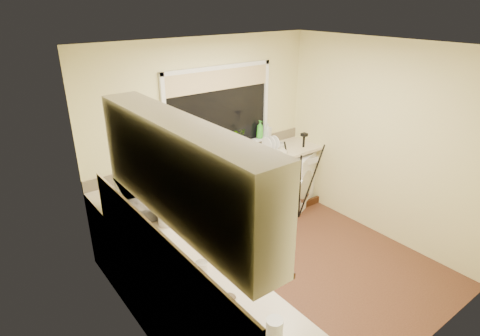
% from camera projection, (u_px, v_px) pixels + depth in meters
% --- Properties ---
extents(floor, '(3.20, 3.20, 0.00)m').
position_uv_depth(floor, '(282.00, 273.00, 4.46)').
color(floor, brown).
rests_on(floor, ground).
extents(ceiling, '(3.20, 3.20, 0.00)m').
position_uv_depth(ceiling, '(293.00, 48.00, 3.49)').
color(ceiling, white).
rests_on(ceiling, ground).
extents(wall_back, '(3.20, 0.00, 3.20)m').
position_uv_depth(wall_back, '(206.00, 136.00, 5.07)').
color(wall_back, beige).
rests_on(wall_back, ground).
extents(wall_front, '(3.20, 0.00, 3.20)m').
position_uv_depth(wall_front, '(430.00, 241.00, 2.88)').
color(wall_front, beige).
rests_on(wall_front, ground).
extents(wall_left, '(0.00, 3.00, 3.00)m').
position_uv_depth(wall_left, '(138.00, 225.00, 3.08)').
color(wall_left, beige).
rests_on(wall_left, ground).
extents(wall_right, '(0.00, 3.00, 3.00)m').
position_uv_depth(wall_right, '(381.00, 142.00, 4.87)').
color(wall_right, beige).
rests_on(wall_right, ground).
extents(base_cabinet_back, '(2.55, 0.60, 0.86)m').
position_uv_depth(base_cabinet_back, '(199.00, 207.00, 4.99)').
color(base_cabinet_back, silver).
rests_on(base_cabinet_back, floor).
extents(base_cabinet_left, '(0.54, 2.40, 0.86)m').
position_uv_depth(base_cabinet_left, '(195.00, 309.00, 3.35)').
color(base_cabinet_left, silver).
rests_on(base_cabinet_left, floor).
extents(worktop_back, '(3.20, 0.60, 0.04)m').
position_uv_depth(worktop_back, '(220.00, 168.00, 4.99)').
color(worktop_back, beige).
rests_on(worktop_back, base_cabinet_back).
extents(worktop_left, '(0.60, 2.40, 0.04)m').
position_uv_depth(worktop_left, '(193.00, 266.00, 3.17)').
color(worktop_left, beige).
rests_on(worktop_left, base_cabinet_left).
extents(upper_cabinet, '(0.28, 1.90, 0.70)m').
position_uv_depth(upper_cabinet, '(180.00, 171.00, 2.62)').
color(upper_cabinet, silver).
rests_on(upper_cabinet, wall_left).
extents(splashback_left, '(0.02, 2.40, 0.45)m').
position_uv_depth(splashback_left, '(157.00, 253.00, 2.91)').
color(splashback_left, beige).
rests_on(splashback_left, wall_left).
extents(splashback_back, '(3.20, 0.02, 0.14)m').
position_uv_depth(splashback_back, '(207.00, 155.00, 5.16)').
color(splashback_back, beige).
rests_on(splashback_back, wall_back).
extents(window_glass, '(1.50, 0.02, 1.00)m').
position_uv_depth(window_glass, '(219.00, 109.00, 5.04)').
color(window_glass, black).
rests_on(window_glass, wall_back).
extents(window_blind, '(1.50, 0.02, 0.25)m').
position_uv_depth(window_blind, '(219.00, 80.00, 4.88)').
color(window_blind, tan).
rests_on(window_blind, wall_back).
extents(windowsill, '(1.60, 0.14, 0.03)m').
position_uv_depth(windowsill, '(222.00, 148.00, 5.21)').
color(windowsill, white).
rests_on(windowsill, wall_back).
extents(sink, '(0.82, 0.46, 0.03)m').
position_uv_depth(sink, '(232.00, 162.00, 5.09)').
color(sink, tan).
rests_on(sink, worktop_back).
extents(faucet, '(0.03, 0.03, 0.24)m').
position_uv_depth(faucet, '(224.00, 150.00, 5.18)').
color(faucet, silver).
rests_on(faucet, worktop_back).
extents(washing_machine, '(0.74, 0.73, 0.81)m').
position_uv_depth(washing_machine, '(291.00, 178.00, 5.84)').
color(washing_machine, white).
rests_on(washing_machine, floor).
extents(laptop, '(0.34, 0.34, 0.23)m').
position_uv_depth(laptop, '(185.00, 172.00, 4.68)').
color(laptop, '#A2A2AA').
rests_on(laptop, worktop_back).
extents(kettle, '(0.16, 0.16, 0.21)m').
position_uv_depth(kettle, '(166.00, 214.00, 3.68)').
color(kettle, white).
rests_on(kettle, worktop_left).
extents(dish_rack, '(0.42, 0.37, 0.05)m').
position_uv_depth(dish_rack, '(271.00, 150.00, 5.44)').
color(dish_rack, beige).
rests_on(dish_rack, worktop_back).
extents(tripod, '(0.80, 0.80, 1.25)m').
position_uv_depth(tripod, '(301.00, 177.00, 5.36)').
color(tripod, black).
rests_on(tripod, floor).
extents(glass_jug, '(0.11, 0.11, 0.16)m').
position_uv_depth(glass_jug, '(274.00, 330.00, 2.43)').
color(glass_jug, white).
rests_on(glass_jug, worktop_left).
extents(steel_jar, '(0.09, 0.09, 0.12)m').
position_uv_depth(steel_jar, '(201.00, 269.00, 3.00)').
color(steel_jar, silver).
rests_on(steel_jar, worktop_left).
extents(microwave, '(0.44, 0.59, 0.30)m').
position_uv_depth(microwave, '(140.00, 198.00, 3.88)').
color(microwave, white).
rests_on(microwave, worktop_left).
extents(plant_b, '(0.14, 0.13, 0.21)m').
position_uv_depth(plant_b, '(206.00, 145.00, 4.99)').
color(plant_b, '#999999').
rests_on(plant_b, windowsill).
extents(plant_c, '(0.14, 0.14, 0.22)m').
position_uv_depth(plant_c, '(221.00, 140.00, 5.12)').
color(plant_c, '#999999').
rests_on(plant_c, windowsill).
extents(plant_d, '(0.21, 0.19, 0.21)m').
position_uv_depth(plant_d, '(238.00, 136.00, 5.30)').
color(plant_d, '#999999').
rests_on(plant_d, windowsill).
extents(soap_bottle_green, '(0.10, 0.10, 0.25)m').
position_uv_depth(soap_bottle_green, '(260.00, 129.00, 5.50)').
color(soap_bottle_green, green).
rests_on(soap_bottle_green, windowsill).
extents(soap_bottle_clear, '(0.11, 0.11, 0.19)m').
position_uv_depth(soap_bottle_clear, '(268.00, 130.00, 5.57)').
color(soap_bottle_clear, '#999999').
rests_on(soap_bottle_clear, windowsill).
extents(cup_back, '(0.14, 0.14, 0.10)m').
position_uv_depth(cup_back, '(281.00, 146.00, 5.54)').
color(cup_back, beige).
rests_on(cup_back, worktop_back).
extents(cup_left, '(0.11, 0.11, 0.10)m').
position_uv_depth(cup_left, '(229.00, 303.00, 2.69)').
color(cup_left, beige).
rests_on(cup_left, worktop_left).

